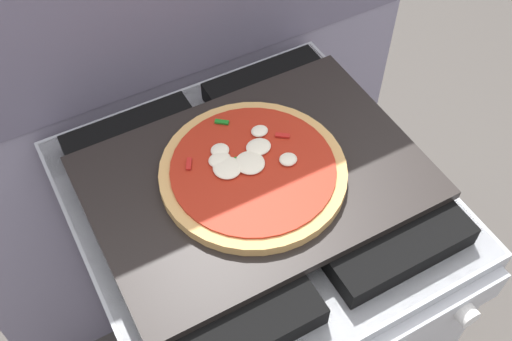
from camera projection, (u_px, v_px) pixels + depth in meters
kitchen_backsplash at (180, 104)px, 1.27m from camera, size 1.10×0.09×1.55m
stove at (256, 304)px, 1.34m from camera, size 0.60×0.64×0.90m
baking_tray at (256, 177)px, 0.99m from camera, size 0.54×0.38×0.02m
pizza_left at (253, 171)px, 0.97m from camera, size 0.30×0.30×0.03m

